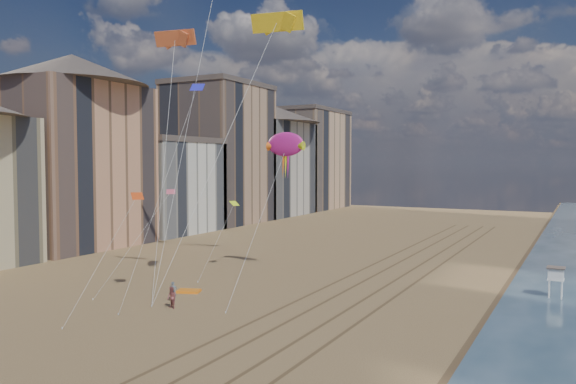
% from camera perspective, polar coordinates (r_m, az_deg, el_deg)
% --- Properties ---
extents(ground, '(260.00, 260.00, 0.00)m').
position_cam_1_polar(ground, '(35.02, -13.19, -17.99)').
color(ground, brown).
rests_on(ground, ground).
extents(wet_sand, '(260.00, 260.00, 0.00)m').
position_cam_1_polar(wet_sand, '(65.76, 25.46, -8.25)').
color(wet_sand, '#42301E').
rests_on(wet_sand, ground).
extents(tracks, '(7.68, 120.00, 0.01)m').
position_cam_1_polar(tracks, '(59.10, 8.64, -9.24)').
color(tracks, brown).
rests_on(tracks, ground).
extents(buildings, '(34.72, 131.35, 29.00)m').
position_cam_1_polar(buildings, '(112.52, -8.77, 3.50)').
color(buildings, '#C6B284').
rests_on(buildings, ground).
extents(lifeguard_stand, '(1.58, 1.58, 2.85)m').
position_cam_1_polar(lifeguard_stand, '(57.98, 25.57, -7.53)').
color(lifeguard_stand, white).
rests_on(lifeguard_stand, ground).
extents(grounded_kite, '(2.47, 2.01, 0.24)m').
position_cam_1_polar(grounded_kite, '(55.72, -10.04, -9.88)').
color(grounded_kite, orange).
rests_on(grounded_kite, ground).
extents(show_kite, '(4.47, 8.56, 21.23)m').
position_cam_1_polar(show_kite, '(61.60, -0.25, 4.83)').
color(show_kite, '#AF1A79').
rests_on(show_kite, ground).
extents(kite_flyer_a, '(0.76, 0.73, 1.76)m').
position_cam_1_polar(kite_flyer_a, '(52.41, -11.59, -9.87)').
color(kite_flyer_a, '#515C68').
rests_on(kite_flyer_a, ground).
extents(kite_flyer_b, '(1.11, 0.99, 1.88)m').
position_cam_1_polar(kite_flyer_b, '(49.84, -11.74, -10.47)').
color(kite_flyer_b, '#934B4B').
rests_on(kite_flyer_b, ground).
extents(parafoils, '(11.29, 13.62, 10.92)m').
position_cam_1_polar(parafoils, '(62.93, -5.35, 18.50)').
color(parafoils, black).
rests_on(parafoils, ground).
extents(small_kites, '(8.47, 16.62, 12.56)m').
position_cam_1_polar(small_kites, '(57.45, -10.45, 3.31)').
color(small_kites, '#2526C5').
rests_on(small_kites, ground).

